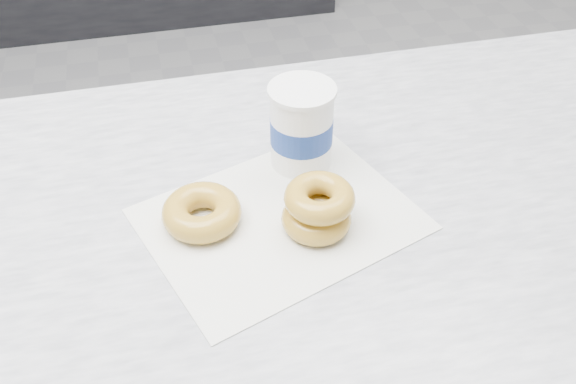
% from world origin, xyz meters
% --- Properties ---
extents(ground, '(5.00, 5.00, 0.00)m').
position_xyz_m(ground, '(0.00, 0.00, 0.00)').
color(ground, gray).
rests_on(ground, ground).
extents(wax_paper, '(0.41, 0.36, 0.00)m').
position_xyz_m(wax_paper, '(0.37, -0.61, 0.90)').
color(wax_paper, silver).
rests_on(wax_paper, counter).
extents(donut_single, '(0.13, 0.13, 0.04)m').
position_xyz_m(donut_single, '(0.27, -0.59, 0.92)').
color(donut_single, gold).
rests_on(donut_single, wax_paper).
extents(donut_stack, '(0.12, 0.12, 0.06)m').
position_xyz_m(donut_stack, '(0.42, -0.64, 0.93)').
color(donut_stack, gold).
rests_on(donut_stack, wax_paper).
extents(coffee_cup, '(0.11, 0.11, 0.13)m').
position_xyz_m(coffee_cup, '(0.43, -0.50, 0.96)').
color(coffee_cup, white).
rests_on(coffee_cup, counter).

